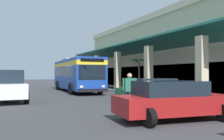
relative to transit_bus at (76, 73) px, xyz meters
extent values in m
plane|color=#38383A|center=(2.12, 7.23, -1.85)|extent=(120.00, 120.00, 0.00)
cube|color=#9E998E|center=(0.75, 3.85, -1.79)|extent=(35.58, 0.50, 0.12)
cube|color=#C6B793|center=(0.75, 13.55, 1.81)|extent=(29.65, 12.83, 7.32)
cube|color=beige|center=(0.75, 13.55, 5.77)|extent=(29.95, 13.13, 0.60)
cube|color=#C6B793|center=(-11.11, 4.21, 0.16)|extent=(0.55, 0.55, 4.03)
cube|color=#C6B793|center=(-5.18, 4.21, 0.16)|extent=(0.55, 0.55, 4.03)
cube|color=#C6B793|center=(0.75, 4.21, 0.16)|extent=(0.55, 0.55, 4.03)
cube|color=#C6B793|center=(6.68, 4.21, 0.16)|extent=(0.55, 0.55, 4.03)
cube|color=#C6B793|center=(12.61, 4.21, 0.16)|extent=(0.55, 0.55, 4.03)
cube|color=#19594C|center=(0.75, 5.53, 2.53)|extent=(29.65, 3.16, 0.82)
cube|color=#19232D|center=(0.75, 7.17, -0.45)|extent=(24.90, 0.08, 2.40)
cube|color=#193D9E|center=(0.05, 0.00, -0.13)|extent=(11.11, 3.06, 2.75)
cube|color=yellow|center=(0.05, 0.00, 0.80)|extent=(11.13, 3.09, 0.36)
cube|color=#19232D|center=(-0.25, 0.01, 0.10)|extent=(9.35, 3.01, 0.90)
cube|color=#19232D|center=(5.52, -0.26, 0.00)|extent=(0.17, 2.24, 1.20)
cube|color=black|center=(5.53, -0.26, 0.97)|extent=(0.15, 1.94, 0.28)
cube|color=black|center=(5.65, -0.27, -1.40)|extent=(0.31, 2.45, 0.24)
cube|color=silver|center=(5.61, 0.63, -1.10)|extent=(0.07, 0.24, 0.16)
cube|color=silver|center=(5.52, -1.15, -1.10)|extent=(0.07, 0.24, 0.16)
cube|color=silver|center=(-1.45, 0.07, 1.37)|extent=(2.48, 1.90, 0.24)
cylinder|color=black|center=(3.74, 1.10, -1.35)|extent=(1.00, 0.30, 1.00)
cylinder|color=black|center=(3.62, -1.45, -1.35)|extent=(1.00, 0.30, 1.00)
cylinder|color=black|center=(-2.96, 1.42, -1.35)|extent=(1.00, 0.30, 1.00)
cylinder|color=black|center=(-3.08, -1.13, -1.35)|extent=(1.00, 0.30, 1.00)
cube|color=maroon|center=(16.58, -0.97, -1.25)|extent=(2.22, 4.55, 0.66)
cube|color=#19232D|center=(16.56, -1.17, -0.65)|extent=(1.81, 2.61, 0.54)
cylinder|color=black|center=(15.83, 0.61, -1.53)|extent=(0.64, 0.22, 0.64)
cylinder|color=black|center=(17.62, 0.43, -1.53)|extent=(0.64, 0.22, 0.64)
cylinder|color=black|center=(15.54, -2.37, -1.53)|extent=(0.64, 0.22, 0.64)
cylinder|color=black|center=(17.34, -2.55, -1.53)|extent=(0.64, 0.22, 0.64)
cube|color=#195933|center=(11.79, 1.40, -1.25)|extent=(1.93, 4.45, 0.66)
cube|color=#19232D|center=(11.80, 1.20, -0.65)|extent=(1.66, 2.51, 0.54)
cylinder|color=black|center=(10.85, 2.87, -1.53)|extent=(0.64, 0.22, 0.64)
cylinder|color=black|center=(12.65, 2.92, -1.53)|extent=(0.64, 0.22, 0.64)
cylinder|color=black|center=(10.94, -0.12, -1.53)|extent=(0.64, 0.22, 0.64)
cylinder|color=black|center=(12.74, -0.07, -1.53)|extent=(0.64, 0.22, 0.64)
cube|color=silver|center=(7.28, -6.56, -1.10)|extent=(4.88, 2.16, 0.84)
cube|color=#19232D|center=(7.18, -6.56, -0.28)|extent=(3.34, 1.86, 0.80)
cylinder|color=black|center=(8.87, -5.51, -1.47)|extent=(0.76, 0.26, 0.76)
cylinder|color=black|center=(5.61, -5.66, -1.47)|extent=(0.76, 0.26, 0.76)
cylinder|color=navy|center=(13.31, -1.25, -1.42)|extent=(0.16, 0.16, 0.87)
cylinder|color=navy|center=(13.54, -1.10, -1.42)|extent=(0.16, 0.16, 0.87)
cube|color=#26664C|center=(13.43, -1.17, -0.65)|extent=(0.28, 0.53, 0.66)
sphere|color=tan|center=(13.43, -1.17, -0.21)|extent=(0.24, 0.24, 0.24)
cylinder|color=#26664C|center=(13.34, -1.47, -0.62)|extent=(0.09, 0.09, 0.59)
cylinder|color=#26664C|center=(13.52, -0.88, -0.62)|extent=(0.09, 0.09, 0.59)
cube|color=#4C4742|center=(3.96, 4.91, -1.57)|extent=(0.95, 0.95, 0.57)
cylinder|color=#332319|center=(3.96, 4.91, -1.27)|extent=(0.80, 0.80, 0.02)
cylinder|color=brown|center=(3.96, 4.91, -0.16)|extent=(0.16, 0.16, 2.25)
ellipsoid|color=#195123|center=(4.49, 4.97, 1.16)|extent=(1.08, 0.33, 0.15)
ellipsoid|color=#195123|center=(4.00, 5.40, 1.19)|extent=(0.29, 0.99, 0.18)
ellipsoid|color=#195123|center=(3.51, 4.95, 1.05)|extent=(0.90, 0.28, 0.18)
ellipsoid|color=#195123|center=(3.88, 4.54, 1.19)|extent=(0.35, 0.78, 0.18)
camera|label=1|loc=(24.25, -6.97, -0.12)|focal=40.41mm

